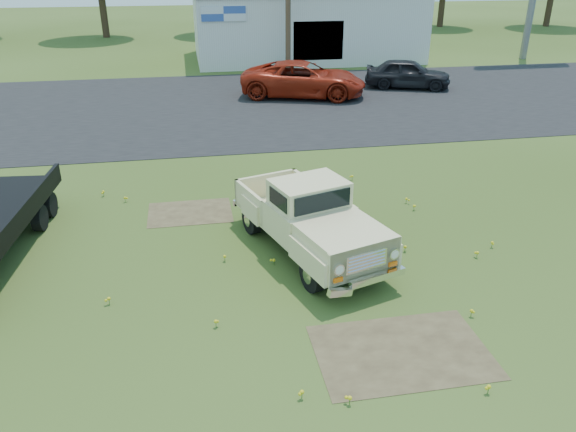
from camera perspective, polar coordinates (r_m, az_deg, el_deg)
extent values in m
plane|color=#324516|center=(12.24, -0.13, -5.73)|extent=(140.00, 140.00, 0.00)
cube|color=black|center=(26.17, -6.01, 11.14)|extent=(90.00, 14.00, 0.02)
cube|color=#443824|center=(10.23, 11.48, -13.38)|extent=(3.00, 2.00, 0.01)
cube|color=#443824|center=(15.20, -9.92, 0.34)|extent=(2.20, 1.60, 0.01)
cube|color=silver|center=(38.40, 1.71, 18.75)|extent=(14.00, 8.00, 4.00)
cube|color=black|center=(34.62, 3.10, 17.36)|extent=(3.00, 0.10, 2.20)
cube|color=silver|center=(33.52, -6.57, 19.74)|extent=(2.50, 0.08, 0.80)
cylinder|color=#382619|center=(50.41, -18.25, 19.11)|extent=(0.56, 0.56, 3.96)
cylinder|color=#382619|center=(51.18, -6.27, 20.11)|extent=(0.56, 0.56, 3.78)
cylinder|color=#382619|center=(51.45, 5.77, 19.95)|extent=(0.56, 0.56, 3.42)
cylinder|color=#382619|center=(57.24, 15.36, 19.86)|extent=(0.56, 0.56, 3.60)
cylinder|color=#382619|center=(60.80, 25.08, 19.02)|extent=(0.56, 0.56, 4.14)
imported|color=maroon|center=(27.51, 1.59, 13.69)|extent=(6.41, 4.31, 1.63)
imported|color=black|center=(29.97, 12.06, 13.95)|extent=(4.58, 3.06, 1.45)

